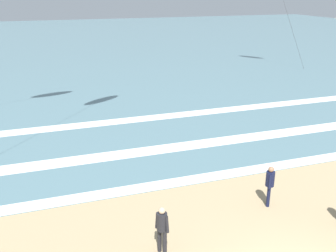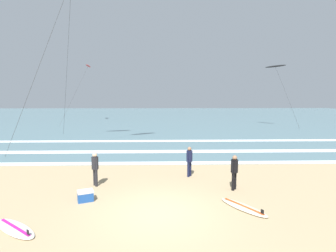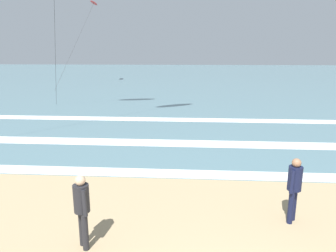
# 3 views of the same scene
# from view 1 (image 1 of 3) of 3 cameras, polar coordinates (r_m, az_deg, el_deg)

# --- Properties ---
(ocean_surface) EXTENTS (140.00, 90.00, 0.01)m
(ocean_surface) POSITION_cam_1_polar(r_m,az_deg,el_deg) (58.89, -12.90, 11.94)
(ocean_surface) COLOR slate
(ocean_surface) RESTS_ON ground
(wave_foam_shoreline) EXTENTS (40.39, 0.75, 0.01)m
(wave_foam_shoreline) POSITION_cam_1_polar(r_m,az_deg,el_deg) (16.84, 6.37, -7.52)
(wave_foam_shoreline) COLOR white
(wave_foam_shoreline) RESTS_ON ocean_surface
(wave_foam_mid_break) EXTENTS (53.00, 1.07, 0.01)m
(wave_foam_mid_break) POSITION_cam_1_polar(r_m,az_deg,el_deg) (19.90, 3.01, -2.94)
(wave_foam_mid_break) COLOR white
(wave_foam_mid_break) RESTS_ON ocean_surface
(wave_foam_outer_break) EXTENTS (57.77, 1.03, 0.01)m
(wave_foam_outer_break) POSITION_cam_1_polar(r_m,az_deg,el_deg) (23.67, -6.92, 0.74)
(wave_foam_outer_break) COLOR white
(wave_foam_outer_break) RESTS_ON ocean_surface
(surfer_foreground_main) EXTENTS (0.38, 0.46, 1.60)m
(surfer_foreground_main) POSITION_cam_1_polar(r_m,az_deg,el_deg) (11.95, -0.90, -14.69)
(surfer_foreground_main) COLOR #232328
(surfer_foreground_main) RESTS_ON ground
(surfer_left_far) EXTENTS (0.37, 0.47, 1.60)m
(surfer_left_far) POSITION_cam_1_polar(r_m,az_deg,el_deg) (14.78, 14.95, -8.14)
(surfer_left_far) COLOR #141938
(surfer_left_far) RESTS_ON ground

